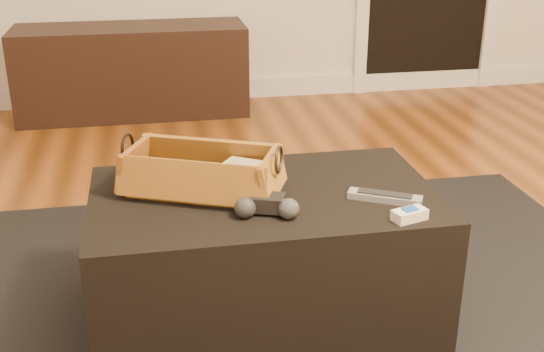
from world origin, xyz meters
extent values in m
cube|color=white|center=(0.00, 2.73, 0.06)|extent=(5.00, 0.04, 0.12)
cube|color=black|center=(-0.63, 2.51, 0.26)|extent=(1.34, 0.45, 0.53)
cube|color=black|center=(-0.23, 0.17, 0.01)|extent=(2.60, 2.00, 0.01)
cube|color=black|center=(-0.23, 0.22, 0.22)|extent=(1.00, 0.60, 0.42)
cube|color=black|center=(-0.44, 0.25, 0.46)|extent=(0.25, 0.12, 0.03)
cube|color=#C7A98A|center=(-0.28, 0.24, 0.48)|extent=(0.15, 0.14, 0.07)
cube|color=olive|center=(-0.41, 0.26, 0.44)|extent=(0.44, 0.33, 0.02)
cube|color=#9B6423|center=(-0.37, 0.35, 0.51)|extent=(0.41, 0.21, 0.12)
cube|color=#9B6623|center=(-0.45, 0.17, 0.51)|extent=(0.41, 0.21, 0.12)
cube|color=#B07227|center=(-0.22, 0.18, 0.51)|extent=(0.12, 0.21, 0.12)
cube|color=#945221|center=(-0.60, 0.34, 0.51)|extent=(0.12, 0.21, 0.12)
torus|color=#2E271F|center=(-0.20, 0.17, 0.55)|extent=(0.04, 0.08, 0.08)
torus|color=black|center=(-0.62, 0.35, 0.55)|extent=(0.04, 0.08, 0.08)
cube|color=black|center=(-0.25, 0.09, 0.46)|extent=(0.11, 0.09, 0.04)
sphere|color=#272729|center=(-0.31, 0.07, 0.46)|extent=(0.07, 0.07, 0.06)
sphere|color=#353537|center=(-0.20, 0.04, 0.46)|extent=(0.07, 0.07, 0.06)
cube|color=gray|center=(0.09, 0.10, 0.44)|extent=(0.20, 0.14, 0.02)
cube|color=black|center=(0.09, 0.10, 0.45)|extent=(0.15, 0.10, 0.00)
cube|color=white|center=(0.12, -0.03, 0.45)|extent=(0.10, 0.07, 0.03)
cube|color=blue|center=(0.12, -0.03, 0.46)|extent=(0.05, 0.04, 0.01)
camera|label=1|loc=(-0.54, -1.56, 1.23)|focal=45.00mm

